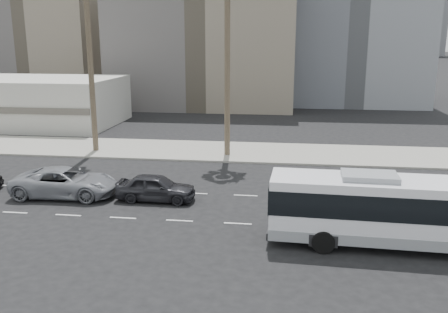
# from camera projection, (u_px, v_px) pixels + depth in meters

# --- Properties ---
(ground) EXTENTS (700.00, 700.00, 0.00)m
(ground) POSITION_uv_depth(u_px,v_px,m) (298.00, 227.00, 23.78)
(ground) COLOR black
(ground) RESTS_ON ground
(sidewalk_north) EXTENTS (120.00, 7.00, 0.15)m
(sidewalk_north) POSITION_uv_depth(u_px,v_px,m) (295.00, 153.00, 38.69)
(sidewalk_north) COLOR gray
(sidewalk_north) RESTS_ON ground
(commercial_low) EXTENTS (22.00, 12.16, 5.00)m
(commercial_low) POSITION_uv_depth(u_px,v_px,m) (15.00, 101.00, 52.03)
(commercial_low) COLOR beige
(commercial_low) RESTS_ON ground
(midrise_beige_west) EXTENTS (24.00, 18.00, 18.00)m
(midrise_beige_west) POSITION_uv_depth(u_px,v_px,m) (207.00, 39.00, 66.49)
(midrise_beige_west) COLOR #66615C
(midrise_beige_west) RESTS_ON ground
(midrise_gray_center) EXTENTS (20.00, 20.00, 26.00)m
(midrise_gray_center) POSITION_uv_depth(u_px,v_px,m) (351.00, 11.00, 69.72)
(midrise_gray_center) COLOR slate
(midrise_gray_center) RESTS_ON ground
(midrise_beige_far) EXTENTS (18.00, 16.00, 15.00)m
(midrise_beige_far) POSITION_uv_depth(u_px,v_px,m) (49.00, 49.00, 74.98)
(midrise_beige_far) COLOR #66615C
(midrise_beige_far) RESTS_ON ground
(city_bus) EXTENTS (11.71, 3.06, 3.34)m
(city_bus) POSITION_uv_depth(u_px,v_px,m) (402.00, 210.00, 21.11)
(city_bus) COLOR silver
(city_bus) RESTS_ON ground
(car_a) EXTENTS (1.88, 4.57, 1.55)m
(car_a) POSITION_uv_depth(u_px,v_px,m) (156.00, 187.00, 27.49)
(car_a) COLOR #252529
(car_a) RESTS_ON ground
(car_b) EXTENTS (3.04, 6.23, 1.70)m
(car_b) POSITION_uv_depth(u_px,v_px,m) (65.00, 182.00, 28.23)
(car_b) COLOR gray
(car_b) RESTS_ON ground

